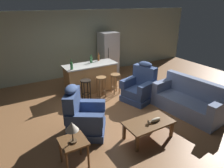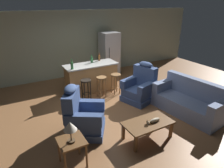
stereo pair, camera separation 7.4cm
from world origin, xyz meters
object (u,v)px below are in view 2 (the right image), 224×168
at_px(coffee_table, 148,124).
at_px(bottle_wine_dark, 72,65).
at_px(recliner_near_island, 140,87).
at_px(refrigerator, 109,54).
at_px(end_table, 72,145).
at_px(recliner_near_lamp, 82,117).
at_px(table_lamp, 70,127).
at_px(kitchen_island, 91,77).
at_px(bar_stool_left, 86,86).
at_px(bar_stool_middle, 102,83).
at_px(bottle_short_amber, 99,58).
at_px(bottle_tall_green, 92,60).
at_px(couch, 189,102).
at_px(bar_stool_right, 116,80).
at_px(fish_figurine, 154,121).

distance_m(coffee_table, bottle_wine_dark, 3.03).
bearing_deg(recliner_near_island, refrigerator, -114.48).
xyz_separation_m(end_table, refrigerator, (3.09, 4.22, 0.42)).
xyz_separation_m(coffee_table, recliner_near_lamp, (-1.19, 0.93, 0.06)).
relative_size(end_table, table_lamp, 1.37).
bearing_deg(kitchen_island, refrigerator, 41.33).
xyz_separation_m(end_table, bottle_wine_dark, (1.01, 2.80, 0.61)).
distance_m(recliner_near_island, bar_stool_left, 1.68).
bearing_deg(recliner_near_lamp, bar_stool_middle, 82.00).
bearing_deg(refrigerator, bar_stool_middle, -125.15).
bearing_deg(bottle_short_amber, bottle_tall_green, -164.93).
distance_m(recliner_near_island, bottle_tall_green, 1.94).
bearing_deg(refrigerator, couch, -84.79).
bearing_deg(recliner_near_island, bar_stool_right, -79.72).
height_order(recliner_near_island, bottle_short_amber, bottle_short_amber).
relative_size(fish_figurine, bar_stool_left, 0.50).
relative_size(coffee_table, end_table, 1.96).
bearing_deg(bar_stool_left, bottle_wine_dark, 122.64).
xyz_separation_m(bar_stool_left, bottle_short_amber, (0.89, 0.88, 0.59)).
bearing_deg(recliner_near_lamp, table_lamp, -89.49).
distance_m(coffee_table, bar_stool_left, 2.49).
bearing_deg(end_table, refrigerator, 53.79).
xyz_separation_m(couch, bottle_short_amber, (-1.29, 2.98, 0.72)).
distance_m(table_lamp, bottle_tall_green, 3.71).
height_order(table_lamp, bar_stool_middle, table_lamp).
bearing_deg(couch, recliner_near_lamp, -18.07).
xyz_separation_m(kitchen_island, bar_stool_right, (0.61, -0.63, -0.01)).
height_order(end_table, refrigerator, refrigerator).
distance_m(recliner_near_island, bottle_wine_dark, 2.22).
relative_size(bar_stool_middle, bottle_short_amber, 2.35).
xyz_separation_m(refrigerator, bottle_tall_green, (-1.25, -1.04, 0.17)).
relative_size(couch, bar_stool_right, 2.92).
height_order(recliner_near_island, refrigerator, refrigerator).
distance_m(table_lamp, kitchen_island, 3.53).
distance_m(kitchen_island, bar_stool_right, 0.87).
distance_m(recliner_near_lamp, bottle_wine_dark, 2.09).
bearing_deg(fish_figurine, bottle_wine_dark, 105.89).
height_order(fish_figurine, bottle_short_amber, bottle_short_amber).
bearing_deg(couch, recliner_near_island, -68.31).
distance_m(recliner_near_island, bar_stool_right, 0.90).
bearing_deg(refrigerator, bottle_short_amber, -134.21).
distance_m(bar_stool_left, bar_stool_middle, 0.53).
bearing_deg(bar_stool_middle, bottle_short_amber, 67.65).
distance_m(bottle_short_amber, bottle_wine_dark, 1.24).
xyz_separation_m(end_table, bar_stool_left, (1.27, 2.39, 0.01)).
bearing_deg(fish_figurine, bottle_tall_green, 90.02).
xyz_separation_m(kitchen_island, refrigerator, (1.36, 1.20, 0.40)).
xyz_separation_m(kitchen_island, bottle_short_amber, (0.44, 0.25, 0.58)).
distance_m(couch, bottle_short_amber, 3.32).
xyz_separation_m(table_lamp, bottle_short_amber, (2.17, 3.30, 0.19)).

